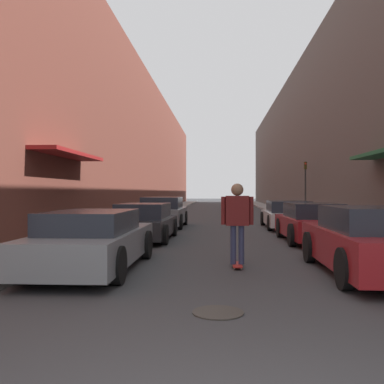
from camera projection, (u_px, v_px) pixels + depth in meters
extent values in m
plane|color=#38383A|center=(222.00, 216.00, 29.11)|extent=(147.76, 147.76, 0.00)
cube|color=gray|center=(166.00, 210.00, 36.12)|extent=(1.80, 67.16, 0.12)
cube|color=gray|center=(279.00, 211.00, 35.51)|extent=(1.80, 67.16, 0.12)
cube|color=brown|center=(132.00, 147.00, 36.30)|extent=(4.00, 67.16, 10.84)
cube|color=maroon|center=(69.00, 154.00, 14.37)|extent=(1.00, 4.80, 0.12)
cube|color=#564C47|center=(314.00, 143.00, 35.31)|extent=(4.00, 67.16, 11.30)
cube|color=gray|center=(94.00, 245.00, 9.07)|extent=(1.83, 4.79, 0.63)
cube|color=#232833|center=(91.00, 221.00, 8.83)|extent=(1.59, 2.50, 0.43)
cylinder|color=black|center=(77.00, 244.00, 10.60)|extent=(0.18, 0.69, 0.69)
cylinder|color=black|center=(147.00, 245.00, 10.49)|extent=(0.18, 0.69, 0.69)
cylinder|color=black|center=(22.00, 264.00, 7.65)|extent=(0.18, 0.69, 0.69)
cylinder|color=black|center=(118.00, 265.00, 7.54)|extent=(0.18, 0.69, 0.69)
cube|color=#232326|center=(145.00, 226.00, 14.61)|extent=(1.81, 4.39, 0.56)
cube|color=#232833|center=(144.00, 211.00, 14.39)|extent=(1.57, 2.29, 0.51)
cylinder|color=black|center=(128.00, 227.00, 16.02)|extent=(0.18, 0.63, 0.63)
cylinder|color=black|center=(174.00, 227.00, 15.90)|extent=(0.18, 0.63, 0.63)
cylinder|color=black|center=(110.00, 234.00, 13.31)|extent=(0.18, 0.63, 0.63)
cylinder|color=black|center=(165.00, 235.00, 13.20)|extent=(0.18, 0.63, 0.63)
cube|color=gray|center=(163.00, 216.00, 19.94)|extent=(1.95, 4.32, 0.69)
cube|color=#232833|center=(162.00, 203.00, 19.73)|extent=(1.70, 2.25, 0.52)
cylinder|color=black|center=(148.00, 218.00, 21.33)|extent=(0.18, 0.69, 0.69)
cylinder|color=black|center=(185.00, 218.00, 21.21)|extent=(0.18, 0.69, 0.69)
cylinder|color=black|center=(138.00, 221.00, 18.67)|extent=(0.18, 0.69, 0.69)
cylinder|color=black|center=(180.00, 222.00, 18.55)|extent=(0.18, 0.69, 0.69)
cube|color=maroon|center=(370.00, 247.00, 8.46)|extent=(1.86, 4.54, 0.69)
cube|color=#232833|center=(374.00, 219.00, 8.23)|extent=(1.62, 2.37, 0.46)
cylinder|color=black|center=(309.00, 247.00, 9.92)|extent=(0.18, 0.72, 0.72)
cylinder|color=black|center=(344.00, 269.00, 7.12)|extent=(0.18, 0.72, 0.72)
cube|color=maroon|center=(311.00, 227.00, 14.03)|extent=(1.84, 4.25, 0.62)
cube|color=#232833|center=(313.00, 210.00, 13.82)|extent=(1.58, 2.23, 0.47)
cylinder|color=black|center=(280.00, 228.00, 15.39)|extent=(0.18, 0.69, 0.69)
cylinder|color=black|center=(328.00, 228.00, 15.28)|extent=(0.18, 0.69, 0.69)
cylinder|color=black|center=(292.00, 235.00, 12.78)|extent=(0.18, 0.69, 0.69)
cylinder|color=black|center=(350.00, 235.00, 12.67)|extent=(0.18, 0.69, 0.69)
cube|color=silver|center=(287.00, 218.00, 19.29)|extent=(2.02, 4.75, 0.56)
cube|color=#232833|center=(288.00, 206.00, 19.05)|extent=(1.75, 2.48, 0.50)
cylinder|color=black|center=(263.00, 219.00, 20.81)|extent=(0.18, 0.67, 0.67)
cylinder|color=black|center=(302.00, 219.00, 20.68)|extent=(0.18, 0.67, 0.67)
cylinder|color=black|center=(270.00, 223.00, 17.89)|extent=(0.18, 0.67, 0.67)
cylinder|color=black|center=(316.00, 223.00, 17.76)|extent=(0.18, 0.67, 0.67)
cube|color=#B2231E|center=(237.00, 265.00, 9.26)|extent=(0.20, 0.78, 0.02)
cylinder|color=beige|center=(233.00, 264.00, 9.51)|extent=(0.03, 0.06, 0.06)
cylinder|color=beige|center=(240.00, 264.00, 9.50)|extent=(0.03, 0.06, 0.06)
cylinder|color=beige|center=(234.00, 268.00, 9.02)|extent=(0.03, 0.06, 0.06)
cylinder|color=beige|center=(241.00, 268.00, 9.01)|extent=(0.03, 0.06, 0.06)
cylinder|color=#2D3351|center=(233.00, 245.00, 9.27)|extent=(0.12, 0.12, 0.84)
cylinder|color=#2D3351|center=(241.00, 245.00, 9.25)|extent=(0.12, 0.12, 0.84)
cube|color=maroon|center=(237.00, 211.00, 9.26)|extent=(0.50, 0.22, 0.64)
sphere|color=#8C664C|center=(237.00, 190.00, 9.26)|extent=(0.27, 0.27, 0.27)
cylinder|color=maroon|center=(223.00, 211.00, 9.28)|extent=(0.10, 0.10, 0.61)
cylinder|color=maroon|center=(251.00, 211.00, 9.24)|extent=(0.10, 0.10, 0.61)
cylinder|color=#332D28|center=(218.00, 312.00, 5.78)|extent=(0.70, 0.70, 0.02)
cylinder|color=#2D2D2D|center=(305.00, 189.00, 26.01)|extent=(0.10, 0.10, 3.35)
cube|color=#332D0F|center=(305.00, 166.00, 26.01)|extent=(0.16, 0.16, 0.45)
sphere|color=red|center=(306.00, 164.00, 25.92)|extent=(0.11, 0.11, 0.11)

